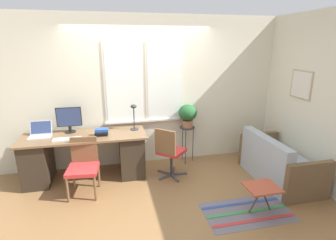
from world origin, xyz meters
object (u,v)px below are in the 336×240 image
object	(u,v)px
office_chair_swivel	(169,151)
desk_chair_wooden	(83,165)
couch_loveseat	(277,165)
monitor	(69,119)
desk_lamp	(134,113)
potted_plant	(188,114)
keyboard	(67,139)
mouse	(88,137)
book_stack	(102,132)
folding_stool	(262,189)
laptop	(40,133)
plant_stand	(187,131)

from	to	relation	value
office_chair_swivel	desk_chair_wooden	bearing A→B (deg)	49.88
couch_loveseat	desk_chair_wooden	bearing A→B (deg)	84.31
monitor	couch_loveseat	xyz separation A→B (m)	(3.33, -1.00, -0.72)
desk_lamp	potted_plant	bearing A→B (deg)	5.93
keyboard	potted_plant	xyz separation A→B (m)	(2.08, 0.38, 0.18)
keyboard	mouse	world-z (taller)	mouse
desk_lamp	book_stack	xyz separation A→B (m)	(-0.55, -0.20, -0.24)
office_chair_swivel	folding_stool	size ratio (longest dim) A/B	2.05
mouse	desk_lamp	size ratio (longest dim) A/B	0.16
couch_loveseat	laptop	bearing A→B (deg)	76.98
book_stack	office_chair_swivel	bearing A→B (deg)	-11.64
laptop	plant_stand	xyz separation A→B (m)	(2.51, 0.14, -0.19)
monitor	mouse	distance (m)	0.53
monitor	desk_chair_wooden	world-z (taller)	monitor
desk_chair_wooden	plant_stand	xyz separation A→B (m)	(1.83, 0.70, 0.17)
office_chair_swivel	folding_stool	bearing A→B (deg)	171.50
monitor	mouse	world-z (taller)	monitor
mouse	couch_loveseat	size ratio (longest dim) A/B	0.05
folding_stool	laptop	bearing A→B (deg)	152.07
couch_loveseat	plant_stand	xyz separation A→B (m)	(-1.26, 1.01, 0.35)
couch_loveseat	book_stack	bearing A→B (deg)	75.89
laptop	potted_plant	world-z (taller)	potted_plant
couch_loveseat	folding_stool	distance (m)	1.05
potted_plant	folding_stool	xyz separation A→B (m)	(0.52, -1.74, -0.60)
keyboard	desk_chair_wooden	size ratio (longest dim) A/B	0.51
plant_stand	desk_lamp	bearing A→B (deg)	-174.07
monitor	plant_stand	world-z (taller)	monitor
couch_loveseat	folding_stool	world-z (taller)	couch_loveseat
desk_lamp	mouse	bearing A→B (deg)	-159.06
folding_stool	couch_loveseat	bearing A→B (deg)	44.50
potted_plant	folding_stool	world-z (taller)	potted_plant
monitor	folding_stool	distance (m)	3.18
laptop	couch_loveseat	xyz separation A→B (m)	(3.78, -0.87, -0.54)
mouse	desk_chair_wooden	xyz separation A→B (m)	(-0.07, -0.30, -0.33)
keyboard	potted_plant	bearing A→B (deg)	10.47
mouse	office_chair_swivel	distance (m)	1.34
potted_plant	plant_stand	bearing A→B (deg)	-153.43
laptop	potted_plant	bearing A→B (deg)	3.09
mouse	potted_plant	distance (m)	1.82
monitor	folding_stool	bearing A→B (deg)	-33.76
mouse	plant_stand	bearing A→B (deg)	12.68
mouse	desk_lamp	xyz separation A→B (m)	(0.77, 0.29, 0.28)
mouse	book_stack	bearing A→B (deg)	23.70
couch_loveseat	plant_stand	world-z (taller)	couch_loveseat
potted_plant	folding_stool	bearing A→B (deg)	-73.44
couch_loveseat	monitor	bearing A→B (deg)	73.37
keyboard	folding_stool	xyz separation A→B (m)	(2.59, -1.36, -0.42)
keyboard	plant_stand	distance (m)	2.12
desk_chair_wooden	couch_loveseat	size ratio (longest dim) A/B	0.60
laptop	mouse	world-z (taller)	laptop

